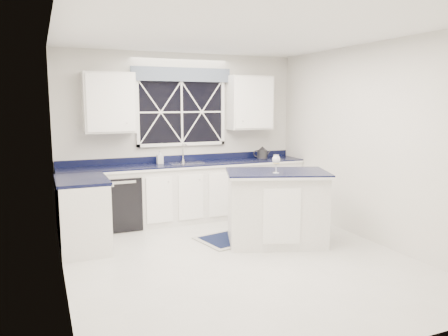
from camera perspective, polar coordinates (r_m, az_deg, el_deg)
name	(u,v)px	position (r m, az deg, el deg)	size (l,w,h in m)	color
ground	(238,259)	(5.49, 1.81, -11.75)	(4.50, 4.50, 0.00)	beige
back_wall	(181,136)	(7.27, -5.61, 4.13)	(4.00, 0.10, 2.70)	silver
base_cabinets	(171,197)	(6.87, -6.97, -3.74)	(3.99, 1.60, 0.90)	white
countertop	(187,164)	(7.04, -4.82, 0.47)	(3.98, 0.64, 0.04)	black
dishwasher	(119,201)	(6.87, -13.54, -4.26)	(0.60, 0.58, 0.82)	black
window	(182,107)	(7.21, -5.55, 7.92)	(1.65, 0.09, 1.26)	black
upper_cabinets	(184,103)	(7.09, -5.25, 8.48)	(3.10, 0.34, 0.90)	white
faucet	(183,152)	(7.20, -5.32, 2.08)	(0.05, 0.20, 0.30)	silver
island	(277,207)	(5.97, 6.88, -5.12)	(1.53, 1.21, 0.99)	white
rug	(239,237)	(6.29, 1.92, -8.98)	(1.26, 0.92, 0.02)	#A4A49F
kettle	(262,153)	(7.64, 5.00, 1.99)	(0.28, 0.23, 0.21)	#2C2D2F
wine_glass	(276,161)	(5.69, 6.83, 0.98)	(0.10, 0.10, 0.24)	silver
soap_bottle	(160,157)	(7.01, -8.38, 1.42)	(0.10, 0.10, 0.21)	silver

